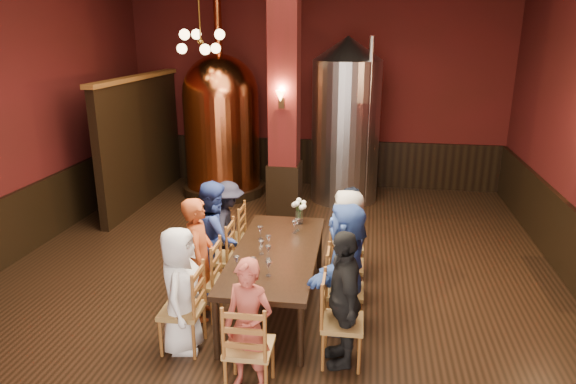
% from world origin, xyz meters
% --- Properties ---
extents(room, '(10.00, 10.02, 4.50)m').
position_xyz_m(room, '(0.00, 0.00, 2.25)').
color(room, black).
rests_on(room, ground).
extents(wainscot_back, '(7.90, 0.08, 1.00)m').
position_xyz_m(wainscot_back, '(0.00, 4.96, 0.50)').
color(wainscot_back, black).
rests_on(wainscot_back, ground).
extents(column, '(0.58, 0.58, 4.50)m').
position_xyz_m(column, '(-0.30, 2.80, 2.25)').
color(column, '#4C1011').
rests_on(column, ground).
extents(partition, '(0.22, 3.50, 2.40)m').
position_xyz_m(partition, '(-3.20, 3.20, 1.20)').
color(partition, black).
rests_on(partition, ground).
extents(pendant_cluster, '(0.90, 0.90, 1.70)m').
position_xyz_m(pendant_cluster, '(-1.80, 2.90, 3.10)').
color(pendant_cluster, '#A57226').
rests_on(pendant_cluster, room).
extents(sconce_column, '(0.20, 0.20, 0.36)m').
position_xyz_m(sconce_column, '(-0.30, 2.50, 2.20)').
color(sconce_column, black).
rests_on(sconce_column, column).
extents(dining_table, '(1.05, 2.42, 0.75)m').
position_xyz_m(dining_table, '(0.15, -0.46, 0.69)').
color(dining_table, black).
rests_on(dining_table, ground).
extents(chair_0, '(0.47, 0.47, 0.92)m').
position_xyz_m(chair_0, '(-0.68, -1.48, 0.46)').
color(chair_0, '#945D25').
rests_on(chair_0, ground).
extents(person_0, '(0.52, 0.72, 1.39)m').
position_xyz_m(person_0, '(-0.68, -1.48, 0.69)').
color(person_0, white).
rests_on(person_0, ground).
extents(chair_1, '(0.47, 0.47, 0.92)m').
position_xyz_m(chair_1, '(-0.69, -0.81, 0.46)').
color(chair_1, '#945D25').
rests_on(chair_1, ground).
extents(person_1, '(0.45, 0.60, 1.49)m').
position_xyz_m(person_1, '(-0.69, -0.81, 0.74)').
color(person_1, '#A2411B').
rests_on(person_1, ground).
extents(chair_2, '(0.47, 0.47, 0.92)m').
position_xyz_m(chair_2, '(-0.71, -0.15, 0.46)').
color(chair_2, '#945D25').
rests_on(chair_2, ground).
extents(person_2, '(0.57, 0.80, 1.49)m').
position_xyz_m(person_2, '(-0.71, -0.15, 0.75)').
color(person_2, navy).
rests_on(person_2, ground).
extents(chair_3, '(0.47, 0.47, 0.92)m').
position_xyz_m(chair_3, '(-0.72, 0.52, 0.46)').
color(chair_3, '#945D25').
rests_on(chair_3, ground).
extents(person_3, '(0.61, 0.90, 1.29)m').
position_xyz_m(person_3, '(-0.72, 0.52, 0.64)').
color(person_3, black).
rests_on(person_3, ground).
extents(chair_4, '(0.47, 0.47, 0.92)m').
position_xyz_m(chair_4, '(1.02, -1.44, 0.46)').
color(chair_4, '#945D25').
rests_on(chair_4, ground).
extents(person_4, '(0.55, 0.91, 1.46)m').
position_xyz_m(person_4, '(1.02, -1.44, 0.73)').
color(person_4, black).
rests_on(person_4, ground).
extents(chair_5, '(0.47, 0.47, 0.92)m').
position_xyz_m(chair_5, '(1.01, -0.77, 0.46)').
color(chair_5, '#945D25').
rests_on(chair_5, ground).
extents(person_5, '(0.77, 1.47, 1.51)m').
position_xyz_m(person_5, '(1.01, -0.77, 0.76)').
color(person_5, '#395AAB').
rests_on(person_5, ground).
extents(chair_6, '(0.47, 0.47, 0.92)m').
position_xyz_m(chair_6, '(0.99, -0.11, 0.46)').
color(chair_6, '#945D25').
rests_on(chair_6, ground).
extents(person_6, '(0.53, 0.75, 1.45)m').
position_xyz_m(person_6, '(0.99, -0.11, 0.73)').
color(person_6, '#B8B0A2').
rests_on(person_6, ground).
extents(chair_7, '(0.47, 0.47, 0.92)m').
position_xyz_m(chair_7, '(0.98, 0.56, 0.46)').
color(chair_7, '#945D25').
rests_on(chair_7, ground).
extents(person_7, '(0.38, 0.65, 1.27)m').
position_xyz_m(person_7, '(0.98, 0.56, 0.63)').
color(person_7, black).
rests_on(person_7, ground).
extents(chair_8, '(0.47, 0.47, 0.92)m').
position_xyz_m(chair_8, '(0.18, -2.01, 0.46)').
color(chair_8, '#945D25').
rests_on(chair_8, ground).
extents(person_8, '(0.55, 0.42, 1.34)m').
position_xyz_m(person_8, '(0.18, -2.01, 0.67)').
color(person_8, '#AB4639').
rests_on(person_8, ground).
extents(copper_kettle, '(1.91, 1.91, 4.04)m').
position_xyz_m(copper_kettle, '(-1.81, 4.00, 1.47)').
color(copper_kettle, black).
rests_on(copper_kettle, ground).
extents(steel_vessel, '(1.46, 1.46, 3.19)m').
position_xyz_m(steel_vessel, '(0.71, 3.98, 1.60)').
color(steel_vessel, '#B2B2B7').
rests_on(steel_vessel, ground).
extents(rose_vase, '(0.21, 0.21, 0.36)m').
position_xyz_m(rose_vase, '(0.30, 0.50, 0.98)').
color(rose_vase, white).
rests_on(rose_vase, dining_table).
extents(wine_glass_0, '(0.07, 0.07, 0.17)m').
position_xyz_m(wine_glass_0, '(-0.11, -0.13, 0.83)').
color(wine_glass_0, white).
rests_on(wine_glass_0, dining_table).
extents(wine_glass_1, '(0.07, 0.07, 0.17)m').
position_xyz_m(wine_glass_1, '(0.11, -0.71, 0.83)').
color(wine_glass_1, white).
rests_on(wine_glass_1, dining_table).
extents(wine_glass_2, '(0.07, 0.07, 0.17)m').
position_xyz_m(wine_glass_2, '(0.29, 0.14, 0.83)').
color(wine_glass_2, white).
rests_on(wine_glass_2, dining_table).
extents(wine_glass_3, '(0.07, 0.07, 0.17)m').
position_xyz_m(wine_glass_3, '(0.01, -1.06, 0.83)').
color(wine_glass_3, white).
rests_on(wine_glass_3, dining_table).
extents(wine_glass_4, '(0.07, 0.07, 0.17)m').
position_xyz_m(wine_glass_4, '(-0.00, -0.58, 0.83)').
color(wine_glass_4, white).
rests_on(wine_glass_4, dining_table).
extents(wine_glass_5, '(0.07, 0.07, 0.17)m').
position_xyz_m(wine_glass_5, '(0.31, 0.22, 0.83)').
color(wine_glass_5, white).
rests_on(wine_glass_5, dining_table).
extents(wine_glass_6, '(0.07, 0.07, 0.17)m').
position_xyz_m(wine_glass_6, '(-0.18, -1.05, 0.83)').
color(wine_glass_6, white).
rests_on(wine_glass_6, dining_table).
extents(wine_glass_7, '(0.07, 0.07, 0.17)m').
position_xyz_m(wine_glass_7, '(0.19, -1.12, 0.83)').
color(wine_glass_7, white).
rests_on(wine_glass_7, dining_table).
extents(wine_glass_8, '(0.07, 0.07, 0.17)m').
position_xyz_m(wine_glass_8, '(0.01, -1.34, 0.83)').
color(wine_glass_8, white).
rests_on(wine_glass_8, dining_table).
extents(wine_glass_9, '(0.07, 0.07, 0.17)m').
position_xyz_m(wine_glass_9, '(0.05, -0.41, 0.83)').
color(wine_glass_9, white).
rests_on(wine_glass_9, dining_table).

